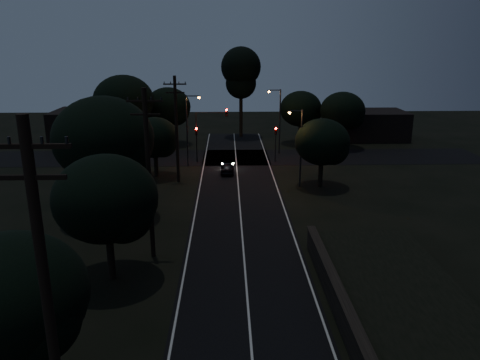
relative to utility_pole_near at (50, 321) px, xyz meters
name	(u,v)px	position (x,y,z in m)	size (l,w,h in m)	color
road_surface	(238,183)	(6.00, 33.12, -6.23)	(60.00, 70.00, 0.03)	black
utility_pole_near	(50,321)	(0.00, 0.00, 0.00)	(2.20, 0.30, 12.00)	black
utility_pole_mid	(149,172)	(0.00, 17.00, -0.51)	(2.20, 0.30, 11.00)	black
utility_pole_far	(177,128)	(0.00, 34.00, -0.76)	(2.20, 0.30, 10.50)	black
tree_left_a	(16,301)	(-2.80, 3.89, -1.68)	(5.59, 5.59, 7.07)	black
tree_left_b	(109,201)	(-1.79, 13.88, -1.32)	(5.98, 5.98, 7.60)	black
tree_left_c	(107,141)	(-4.23, 23.84, 0.06)	(7.71, 7.71, 9.74)	black
tree_left_d	(156,139)	(-2.33, 35.90, -2.21)	(4.91, 4.91, 6.23)	black
tree_far_nw	(170,108)	(-2.78, 51.88, -1.25)	(6.09, 6.09, 7.71)	black
tree_far_w	(126,102)	(-7.73, 47.85, 0.02)	(7.56, 7.56, 9.64)	black
tree_far_ne	(302,110)	(15.20, 51.89, -1.60)	(5.67, 5.67, 7.18)	black
tree_far_e	(344,112)	(20.21, 48.88, -1.47)	(5.81, 5.81, 7.37)	black
tree_right_a	(324,143)	(14.18, 31.89, -1.93)	(5.23, 5.23, 6.65)	black
tall_pine	(241,72)	(7.00, 57.00, 3.06)	(5.68, 5.68, 12.91)	black
building_left	(92,126)	(-14.00, 54.00, -4.05)	(10.00, 8.00, 4.40)	black
building_right	(373,125)	(26.00, 55.00, -4.25)	(9.00, 7.00, 4.00)	black
signal_left	(197,138)	(1.40, 41.99, -3.41)	(0.28, 0.35, 4.10)	black
signal_right	(276,138)	(10.60, 41.99, -3.41)	(0.28, 0.35, 4.10)	black
signal_mast	(211,125)	(3.09, 41.99, -1.91)	(3.70, 0.35, 6.25)	black
streetlight_a	(189,126)	(0.69, 40.00, -1.61)	(1.66, 0.26, 8.00)	black
streetlight_b	(278,117)	(11.31, 46.00, -1.61)	(1.66, 0.26, 8.00)	black
streetlight_c	(299,143)	(11.83, 32.00, -1.89)	(1.46, 0.26, 7.50)	black
car	(227,168)	(4.94, 36.97, -5.65)	(1.41, 3.50, 1.19)	black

